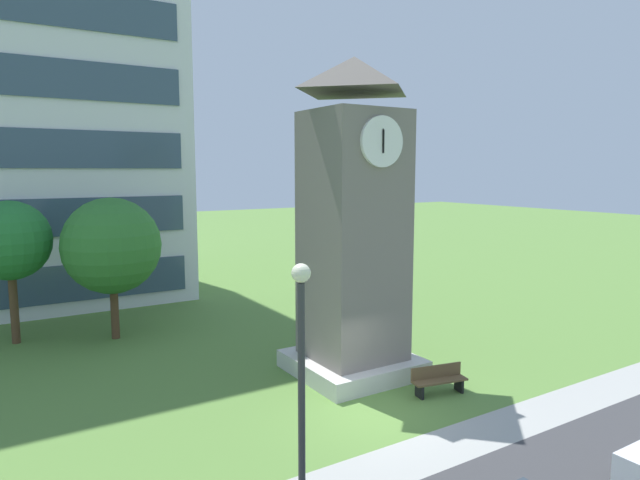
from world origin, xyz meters
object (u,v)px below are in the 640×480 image
Objects in this scene: street_lamp at (301,367)px; clock_tower at (353,236)px; park_bench at (439,380)px; tree_streetside at (112,246)px; tree_near_tower at (9,241)px.

clock_tower is at bearing 48.46° from street_lamp.
park_bench is at bearing -67.61° from clock_tower.
tree_streetside is at bearing 126.10° from clock_tower.
clock_tower is 5.39m from park_bench.
clock_tower reaches higher than tree_near_tower.
clock_tower is 13.93m from tree_near_tower.
street_lamp is at bearing -76.46° from tree_near_tower.
park_bench is at bearing -49.56° from tree_near_tower.
clock_tower is at bearing -53.90° from tree_streetside.
clock_tower is at bearing 112.39° from park_bench.
tree_near_tower reaches higher than street_lamp.
tree_streetside reaches higher than tree_near_tower.
clock_tower reaches higher than tree_streetside.
clock_tower is 1.81× the size of tree_streetside.
clock_tower is 2.01× the size of street_lamp.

